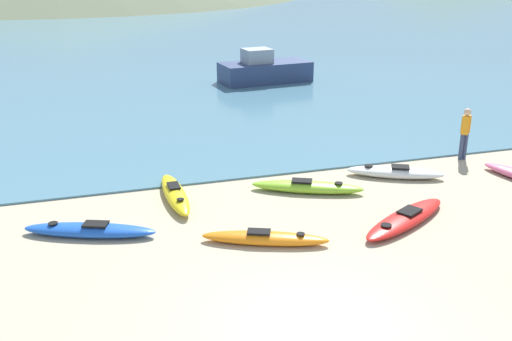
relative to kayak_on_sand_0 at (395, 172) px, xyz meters
name	(u,v)px	position (x,y,z in m)	size (l,w,h in m)	color
ground_plane	(317,327)	(-5.27, -6.49, -0.16)	(400.00, 400.00, 0.00)	tan
bay_water	(116,35)	(-5.27, 36.19, -0.13)	(160.00, 70.00, 0.06)	teal
kayak_on_sand_0	(395,172)	(0.00, 0.00, 0.00)	(2.94, 1.96, 0.37)	white
kayak_on_sand_3	(90,230)	(-9.08, -1.37, -0.01)	(3.26, 1.80, 0.34)	blue
kayak_on_sand_4	(175,194)	(-6.72, 0.25, 0.01)	(0.58, 3.06, 0.38)	yellow
kayak_on_sand_5	(406,218)	(-1.41, -3.01, -0.03)	(3.34, 2.34, 0.31)	red
kayak_on_sand_6	(265,238)	(-5.16, -3.03, -0.02)	(3.00, 1.68, 0.33)	orange
kayak_on_sand_7	(307,187)	(-3.00, -0.32, 0.00)	(3.18, 1.95, 0.36)	#8CCC2D
person_near_waterline	(465,131)	(2.98, 0.84, 0.83)	(0.35, 0.31, 1.73)	#384260
moored_boat_1	(264,70)	(0.51, 14.47, 0.51)	(4.84, 2.47, 1.74)	navy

